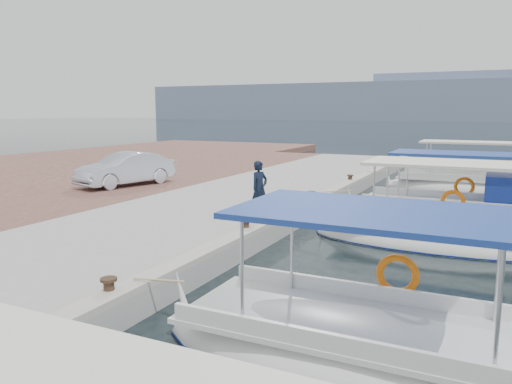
% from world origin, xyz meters
% --- Properties ---
extents(ground, '(400.00, 400.00, 0.00)m').
position_xyz_m(ground, '(0.00, 0.00, 0.00)').
color(ground, black).
rests_on(ground, ground).
extents(concrete_quay, '(6.00, 40.00, 0.50)m').
position_xyz_m(concrete_quay, '(-3.00, 5.00, 0.25)').
color(concrete_quay, '#969791').
rests_on(concrete_quay, ground).
extents(quay_curb, '(0.44, 40.00, 0.12)m').
position_xyz_m(quay_curb, '(-0.22, 5.00, 0.56)').
color(quay_curb, '#ACA798').
rests_on(quay_curb, concrete_quay).
extents(cobblestone_strip, '(4.00, 40.00, 0.50)m').
position_xyz_m(cobblestone_strip, '(-8.00, 5.00, 0.25)').
color(cobblestone_strip, brown).
rests_on(cobblestone_strip, ground).
extents(fishing_caique_b, '(6.24, 2.46, 2.83)m').
position_xyz_m(fishing_caique_b, '(3.71, -2.93, 0.12)').
color(fishing_caique_b, white).
rests_on(fishing_caique_b, ground).
extents(fishing_caique_c, '(6.74, 2.44, 2.83)m').
position_xyz_m(fishing_caique_c, '(3.96, 4.33, 0.12)').
color(fishing_caique_c, white).
rests_on(fishing_caique_c, ground).
extents(fishing_caique_d, '(6.98, 2.31, 2.83)m').
position_xyz_m(fishing_caique_d, '(4.18, 7.61, 0.19)').
color(fishing_caique_d, white).
rests_on(fishing_caique_d, ground).
extents(fishing_caique_e, '(6.98, 2.00, 2.83)m').
position_xyz_m(fishing_caique_e, '(4.08, 14.30, 0.13)').
color(fishing_caique_e, white).
rests_on(fishing_caique_e, ground).
extents(mooring_bollards, '(0.28, 20.28, 0.33)m').
position_xyz_m(mooring_bollards, '(-0.35, 1.50, 0.69)').
color(mooring_bollards, black).
rests_on(mooring_bollards, concrete_quay).
extents(fisherman, '(0.57, 0.68, 1.60)m').
position_xyz_m(fisherman, '(-0.95, 3.59, 1.30)').
color(fisherman, black).
rests_on(fisherman, concrete_quay).
extents(parked_car, '(2.48, 4.35, 1.36)m').
position_xyz_m(parked_car, '(-8.49, 6.58, 1.18)').
color(parked_car, silver).
rests_on(parked_car, cobblestone_strip).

